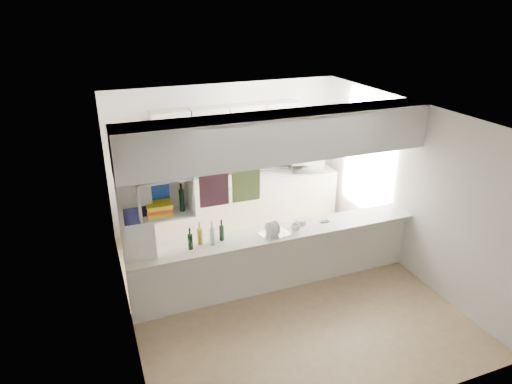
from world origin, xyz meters
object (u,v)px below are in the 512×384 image
wine_bottles (206,236)px  bowl (309,153)px  microwave (307,162)px  dish_rack (275,229)px

wine_bottles → bowl: bearing=38.4°
microwave → dish_rack: bearing=70.0°
dish_rack → bowl: bearing=41.1°
microwave → bowl: (0.02, -0.03, 0.20)m
microwave → bowl: bowl is taller
bowl → microwave: bearing=128.4°
microwave → wine_bottles: bearing=55.5°
microwave → dish_rack: 2.64m
bowl → wine_bottles: bowl is taller
microwave → bowl: 0.20m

